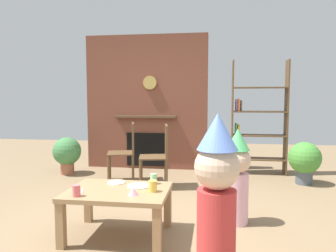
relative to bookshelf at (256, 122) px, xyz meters
name	(u,v)px	position (x,y,z in m)	size (l,w,h in m)	color
ground_plane	(148,223)	(-1.35, -2.40, -0.88)	(12.00, 12.00, 0.00)	#846B4C
brick_fireplace_feature	(147,103)	(-1.91, 0.20, 0.31)	(2.20, 0.28, 2.40)	brown
bookshelf	(256,122)	(0.00, 0.00, 0.00)	(0.90, 0.28, 1.90)	brown
coffee_table	(118,197)	(-1.56, -2.74, -0.51)	(0.92, 0.69, 0.44)	#9E7A51
paper_cup_near_left	(76,191)	(-1.85, -2.99, -0.39)	(0.07, 0.07, 0.10)	#E5666B
paper_cup_near_right	(153,186)	(-1.23, -2.76, -0.39)	(0.08, 0.08, 0.10)	#F2CC4C
paper_cup_center	(153,179)	(-1.27, -2.50, -0.39)	(0.06, 0.06, 0.10)	#8CD18C
paper_plate_front	(116,183)	(-1.64, -2.53, -0.43)	(0.17, 0.17, 0.01)	white
paper_plate_rear	(139,186)	(-1.39, -2.62, -0.43)	(0.22, 0.22, 0.01)	white
birthday_cake_slice	(133,191)	(-1.38, -2.89, -0.40)	(0.10, 0.10, 0.07)	pink
table_fork	(82,191)	(-1.86, -2.84, -0.43)	(0.15, 0.02, 0.01)	silver
child_with_cone_hat	(217,191)	(-0.67, -3.26, -0.26)	(0.33, 0.33, 1.17)	#D13838
child_in_pink	(237,174)	(-0.46, -2.27, -0.37)	(0.27, 0.27, 0.97)	#EAB2C6
dining_chair_left	(127,148)	(-2.01, -0.81, -0.37)	(0.49, 0.49, 0.90)	brown
dining_chair_middle	(160,152)	(-1.45, -1.07, -0.37)	(0.47, 0.47, 0.90)	brown
potted_plant_tall	(305,160)	(0.65, -0.59, -0.52)	(0.47, 0.47, 0.63)	#4C5660
potted_plant_short	(67,153)	(-3.13, -0.50, -0.52)	(0.47, 0.47, 0.62)	#9E5B42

